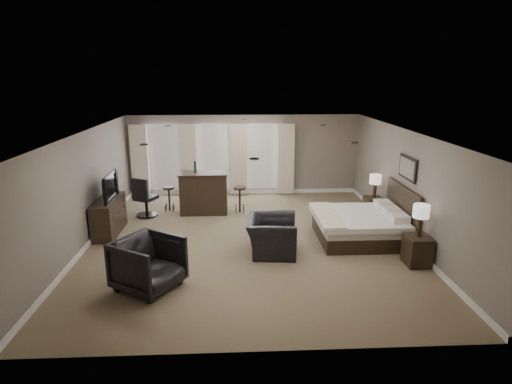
{
  "coord_description": "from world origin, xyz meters",
  "views": [
    {
      "loc": [
        -0.3,
        -9.56,
        3.86
      ],
      "look_at": [
        0.2,
        0.4,
        1.1
      ],
      "focal_mm": 30.0,
      "sensor_mm": 36.0,
      "label": 1
    }
  ],
  "objects_px": {
    "lamp_near": "(420,221)",
    "bar_counter": "(204,193)",
    "lamp_far": "(375,186)",
    "bar_stool_right": "(240,200)",
    "armchair_near": "(272,229)",
    "dresser": "(109,216)",
    "nightstand_near": "(417,250)",
    "tv": "(107,196)",
    "bar_stool_left": "(169,199)",
    "nightstand_far": "(373,208)",
    "desk_chair": "(146,197)",
    "armchair_far": "(148,261)",
    "bed": "(357,213)"
  },
  "relations": [
    {
      "from": "armchair_near",
      "to": "bar_stool_right",
      "type": "bearing_deg",
      "value": 18.46
    },
    {
      "from": "bar_counter",
      "to": "bar_stool_right",
      "type": "relative_size",
      "value": 1.83
    },
    {
      "from": "tv",
      "to": "lamp_far",
      "type": "bearing_deg",
      "value": -84.01
    },
    {
      "from": "lamp_near",
      "to": "dresser",
      "type": "distance_m",
      "value": 7.27
    },
    {
      "from": "bed",
      "to": "bar_stool_left",
      "type": "relative_size",
      "value": 2.84
    },
    {
      "from": "nightstand_near",
      "to": "dresser",
      "type": "xyz_separation_m",
      "value": [
        -6.92,
        2.17,
        0.13
      ]
    },
    {
      "from": "nightstand_near",
      "to": "bar_stool_right",
      "type": "xyz_separation_m",
      "value": [
        -3.65,
        3.71,
        0.06
      ]
    },
    {
      "from": "tv",
      "to": "nightstand_far",
      "type": "bearing_deg",
      "value": -84.01
    },
    {
      "from": "lamp_far",
      "to": "tv",
      "type": "bearing_deg",
      "value": -174.01
    },
    {
      "from": "tv",
      "to": "bar_counter",
      "type": "bearing_deg",
      "value": -56.02
    },
    {
      "from": "bar_stool_left",
      "to": "desk_chair",
      "type": "height_order",
      "value": "desk_chair"
    },
    {
      "from": "dresser",
      "to": "lamp_far",
      "type": "bearing_deg",
      "value": 5.99
    },
    {
      "from": "dresser",
      "to": "bar_counter",
      "type": "distance_m",
      "value": 2.72
    },
    {
      "from": "nightstand_near",
      "to": "desk_chair",
      "type": "bearing_deg",
      "value": 151.01
    },
    {
      "from": "lamp_far",
      "to": "bar_stool_right",
      "type": "distance_m",
      "value": 3.78
    },
    {
      "from": "armchair_near",
      "to": "armchair_far",
      "type": "distance_m",
      "value": 2.88
    },
    {
      "from": "nightstand_far",
      "to": "armchair_near",
      "type": "xyz_separation_m",
      "value": [
        -2.98,
        -2.1,
        0.23
      ]
    },
    {
      "from": "desk_chair",
      "to": "lamp_far",
      "type": "bearing_deg",
      "value": -158.99
    },
    {
      "from": "armchair_far",
      "to": "desk_chair",
      "type": "xyz_separation_m",
      "value": [
        -0.87,
        4.24,
        0.03
      ]
    },
    {
      "from": "lamp_near",
      "to": "armchair_near",
      "type": "bearing_deg",
      "value": 165.01
    },
    {
      "from": "bed",
      "to": "tv",
      "type": "bearing_deg",
      "value": 173.16
    },
    {
      "from": "tv",
      "to": "desk_chair",
      "type": "xyz_separation_m",
      "value": [
        0.66,
        1.3,
        -0.39
      ]
    },
    {
      "from": "nightstand_near",
      "to": "tv",
      "type": "height_order",
      "value": "tv"
    },
    {
      "from": "armchair_near",
      "to": "armchair_far",
      "type": "height_order",
      "value": "armchair_far"
    },
    {
      "from": "nightstand_far",
      "to": "lamp_near",
      "type": "xyz_separation_m",
      "value": [
        0.0,
        -2.9,
        0.66
      ]
    },
    {
      "from": "bed",
      "to": "nightstand_far",
      "type": "distance_m",
      "value": 1.74
    },
    {
      "from": "lamp_near",
      "to": "bar_stool_left",
      "type": "relative_size",
      "value": 0.94
    },
    {
      "from": "nightstand_far",
      "to": "bar_stool_left",
      "type": "distance_m",
      "value": 5.79
    },
    {
      "from": "lamp_far",
      "to": "armchair_near",
      "type": "height_order",
      "value": "lamp_far"
    },
    {
      "from": "nightstand_near",
      "to": "bar_counter",
      "type": "bearing_deg",
      "value": 141.64
    },
    {
      "from": "dresser",
      "to": "bar_stool_left",
      "type": "bearing_deg",
      "value": 55.22
    },
    {
      "from": "bar_counter",
      "to": "bar_stool_left",
      "type": "relative_size",
      "value": 1.89
    },
    {
      "from": "bar_stool_right",
      "to": "nightstand_near",
      "type": "bearing_deg",
      "value": -45.51
    },
    {
      "from": "tv",
      "to": "bar_stool_left",
      "type": "height_order",
      "value": "tv"
    },
    {
      "from": "bar_counter",
      "to": "bar_stool_left",
      "type": "height_order",
      "value": "bar_counter"
    },
    {
      "from": "bed",
      "to": "dresser",
      "type": "bearing_deg",
      "value": 173.16
    },
    {
      "from": "armchair_near",
      "to": "dresser",
      "type": "bearing_deg",
      "value": 76.3
    },
    {
      "from": "lamp_near",
      "to": "bar_counter",
      "type": "height_order",
      "value": "lamp_near"
    },
    {
      "from": "dresser",
      "to": "nightstand_near",
      "type": "bearing_deg",
      "value": -17.44
    },
    {
      "from": "nightstand_near",
      "to": "armchair_far",
      "type": "height_order",
      "value": "armchair_far"
    },
    {
      "from": "nightstand_near",
      "to": "lamp_far",
      "type": "height_order",
      "value": "lamp_far"
    },
    {
      "from": "bar_stool_left",
      "to": "dresser",
      "type": "bearing_deg",
      "value": -124.78
    },
    {
      "from": "lamp_far",
      "to": "lamp_near",
      "type": "bearing_deg",
      "value": -90.0
    },
    {
      "from": "lamp_near",
      "to": "tv",
      "type": "distance_m",
      "value": 7.25
    },
    {
      "from": "tv",
      "to": "desk_chair",
      "type": "bearing_deg",
      "value": -27.03
    },
    {
      "from": "lamp_far",
      "to": "bar_stool_right",
      "type": "relative_size",
      "value": 0.86
    },
    {
      "from": "bar_stool_left",
      "to": "desk_chair",
      "type": "relative_size",
      "value": 0.64
    },
    {
      "from": "bed",
      "to": "dresser",
      "type": "distance_m",
      "value": 6.08
    },
    {
      "from": "nightstand_far",
      "to": "desk_chair",
      "type": "bearing_deg",
      "value": 174.81
    },
    {
      "from": "desk_chair",
      "to": "bar_stool_right",
      "type": "bearing_deg",
      "value": -148.52
    }
  ]
}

